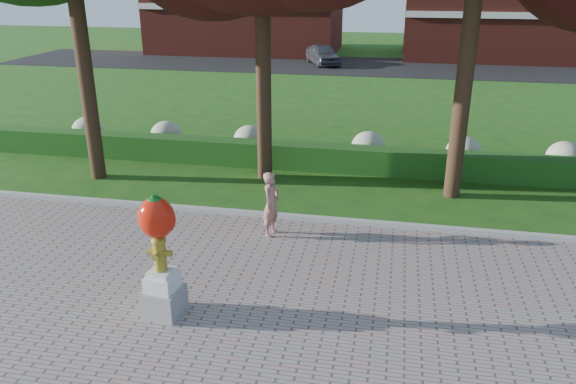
% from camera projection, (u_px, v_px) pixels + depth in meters
% --- Properties ---
extents(ground, '(100.00, 100.00, 0.00)m').
position_uv_depth(ground, '(293.00, 282.00, 11.40)').
color(ground, '#1E4E13').
rests_on(ground, ground).
extents(curb, '(40.00, 0.18, 0.15)m').
position_uv_depth(curb, '(315.00, 219.00, 14.11)').
color(curb, '#ADADA5').
rests_on(curb, ground).
extents(lawn_hedge, '(24.00, 0.70, 0.80)m').
position_uv_depth(lawn_hedge, '(334.00, 158.00, 17.63)').
color(lawn_hedge, '#184313').
rests_on(lawn_hedge, ground).
extents(hydrangea_row, '(20.10, 1.10, 0.99)m').
position_uv_depth(hydrangea_row, '(355.00, 146.00, 18.39)').
color(hydrangea_row, '#A6B187').
rests_on(hydrangea_row, ground).
extents(street, '(50.00, 8.00, 0.02)m').
position_uv_depth(street, '(371.00, 66.00, 36.94)').
color(street, black).
rests_on(street, ground).
extents(building_left, '(14.00, 8.00, 7.00)m').
position_uv_depth(building_left, '(247.00, 4.00, 42.91)').
color(building_left, maroon).
rests_on(building_left, ground).
extents(building_right, '(12.00, 8.00, 6.40)m').
position_uv_depth(building_right, '(492.00, 11.00, 39.81)').
color(building_right, maroon).
rests_on(building_right, ground).
extents(hydrant_sculpture, '(0.71, 0.71, 2.35)m').
position_uv_depth(hydrant_sculpture, '(160.00, 253.00, 9.85)').
color(hydrant_sculpture, gray).
rests_on(hydrant_sculpture, walkway).
extents(woman, '(0.48, 0.63, 1.56)m').
position_uv_depth(woman, '(271.00, 204.00, 13.10)').
color(woman, '#A4695E').
rests_on(woman, walkway).
extents(parked_car, '(3.08, 4.21, 1.33)m').
position_uv_depth(parked_car, '(323.00, 54.00, 37.48)').
color(parked_car, '#45474D').
rests_on(parked_car, street).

